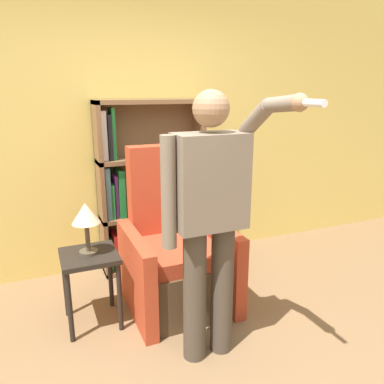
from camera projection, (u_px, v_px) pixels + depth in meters
wall_back at (127, 126)px, 3.58m from camera, size 8.00×0.06×2.80m
bookcase at (143, 189)px, 3.63m from camera, size 1.03×0.28×1.65m
armchair at (175, 257)px, 3.09m from camera, size 0.81×0.83×1.30m
person_standing at (210, 213)px, 2.29m from camera, size 0.59×0.78×1.74m
side_table at (90, 267)px, 2.78m from camera, size 0.41×0.41×0.57m
table_lamp at (86, 217)px, 2.67m from camera, size 0.20×0.20×0.39m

